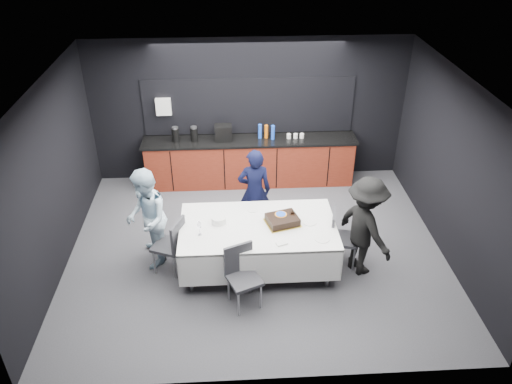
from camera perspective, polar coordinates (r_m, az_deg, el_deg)
ground at (r=8.20m, az=0.04°, el=-6.62°), size 6.00×6.00×0.00m
room_shell at (r=7.20m, az=0.05°, el=5.06°), size 6.04×5.04×2.82m
kitchenette at (r=9.77m, az=-0.81°, el=3.98°), size 4.10×0.64×2.05m
party_table at (r=7.50m, az=0.22°, el=-4.67°), size 2.32×1.32×0.78m
cake_assembly at (r=7.43m, az=3.05°, el=-3.19°), size 0.57×0.51×0.16m
plate_stack at (r=7.46m, az=-4.28°, el=-3.20°), size 0.22×0.22×0.10m
loose_plate_near at (r=7.06m, az=-1.81°, el=-5.85°), size 0.18×0.18×0.01m
loose_plate_right_a at (r=7.52m, az=6.14°, el=-3.41°), size 0.22×0.22×0.01m
loose_plate_right_b at (r=7.21m, az=7.56°, el=-5.29°), size 0.22×0.22×0.01m
loose_plate_far at (r=7.76m, az=-0.42°, el=-1.98°), size 0.19×0.19×0.01m
fork_pile at (r=7.05m, az=2.95°, el=-5.87°), size 0.18×0.14×0.02m
champagne_flute at (r=7.18m, az=-6.51°, el=-3.85°), size 0.06×0.06×0.22m
chair_left at (r=7.59m, az=-9.52°, el=-5.69°), size 0.55×0.55×0.92m
chair_right at (r=7.76m, az=9.52°, el=-4.74°), size 0.51×0.51×0.92m
chair_near at (r=6.97m, az=-1.63°, el=-9.08°), size 0.55×0.55×0.92m
person_center at (r=8.25m, az=-0.18°, el=0.10°), size 0.57×0.39×1.52m
person_left at (r=7.68m, az=-12.39°, el=-3.01°), size 0.74×0.88×1.62m
person_right at (r=7.52m, az=12.34°, el=-3.89°), size 1.01×1.19×1.60m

